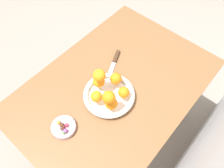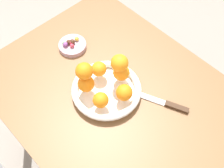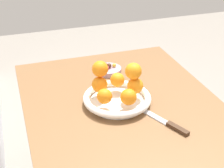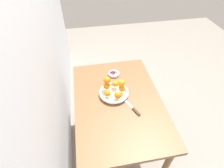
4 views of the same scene
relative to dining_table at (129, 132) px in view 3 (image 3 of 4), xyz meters
The scene contains 18 objects.
dining_table is the anchor object (origin of this frame).
fruit_bowl 0.13m from the dining_table, 17.49° to the left, with size 0.27×0.27×0.04m.
candy_dish 0.36m from the dining_table, ahead, with size 0.12×0.12×0.02m, color #B28C99.
orange_0 0.18m from the dining_table, 34.93° to the right, with size 0.06×0.06×0.06m, color orange.
orange_1 0.21m from the dining_table, ahead, with size 0.06×0.06×0.06m, color orange.
orange_2 0.22m from the dining_table, 33.18° to the left, with size 0.06×0.06×0.06m, color orange.
orange_3 0.18m from the dining_table, 67.69° to the left, with size 0.06×0.06×0.06m, color orange.
orange_4 0.16m from the dining_table, 85.57° to the left, with size 0.06×0.06×0.06m, color orange.
orange_5 0.27m from the dining_table, 29.34° to the left, with size 0.06×0.06×0.06m, color orange.
orange_6 0.24m from the dining_table, 28.91° to the right, with size 0.06×0.06×0.06m, color orange.
candy_ball_0 0.37m from the dining_table, ahead, with size 0.02×0.02×0.02m, color #472819.
candy_ball_1 0.37m from the dining_table, ahead, with size 0.02×0.02×0.02m, color gold.
candy_ball_2 0.37m from the dining_table, ahead, with size 0.02×0.02×0.02m, color #C6384C.
candy_ball_3 0.35m from the dining_table, ahead, with size 0.02×0.02×0.02m, color #C6384C.
candy_ball_4 0.37m from the dining_table, ahead, with size 0.02×0.02×0.02m, color #472819.
candy_ball_5 0.38m from the dining_table, ahead, with size 0.02×0.02×0.02m, color #4C9947.
candy_ball_6 0.37m from the dining_table, ahead, with size 0.02×0.02×0.02m, color #8C4C99.
knife 0.17m from the dining_table, 135.30° to the right, with size 0.25×0.12×0.01m.
Camera 3 is at (-1.00, 0.40, 1.46)m, focal length 55.00 mm.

